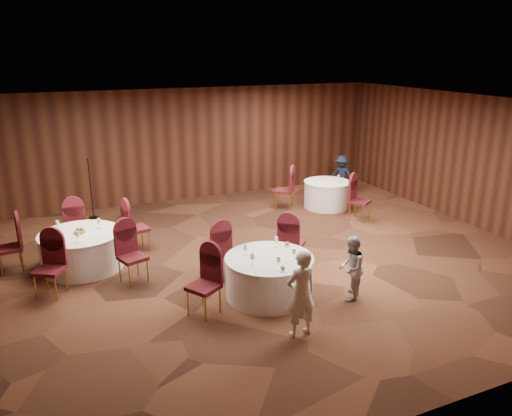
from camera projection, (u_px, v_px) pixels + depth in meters
name	position (u px, v px, depth m)	size (l,w,h in m)	color
ground	(251.00, 262.00, 10.40)	(12.00, 12.00, 0.00)	black
room_shell	(251.00, 170.00, 9.80)	(12.00, 12.00, 12.00)	silver
table_main	(269.00, 276.00, 8.90)	(1.58, 1.58, 0.74)	white
table_left	(82.00, 250.00, 10.05)	(1.63, 1.63, 0.74)	white
table_right	(327.00, 194.00, 13.88)	(1.28, 1.28, 0.74)	white
chairs_main	(239.00, 259.00, 9.31)	(2.95, 1.96, 1.00)	#3F0F0C
chairs_left	(81.00, 244.00, 10.01)	(3.13, 2.91, 1.00)	#3F0F0C
chairs_right	(321.00, 196.00, 13.30)	(2.05, 2.43, 1.00)	#3F0F0C
tabletop_main	(280.00, 253.00, 8.71)	(1.14, 1.08, 0.22)	silver
tabletop_left	(79.00, 229.00, 9.90)	(0.85, 0.88, 0.22)	silver
tabletop_right	(339.00, 177.00, 13.58)	(0.08, 0.08, 0.22)	silver
mic_stand	(92.00, 201.00, 12.95)	(0.24, 0.24, 1.59)	black
woman_a	(301.00, 294.00, 7.57)	(0.51, 0.34, 1.41)	white
woman_b	(351.00, 268.00, 8.72)	(0.57, 0.44, 1.17)	#A8A9AD
man_c	(342.00, 175.00, 15.06)	(0.77, 0.44, 1.19)	black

